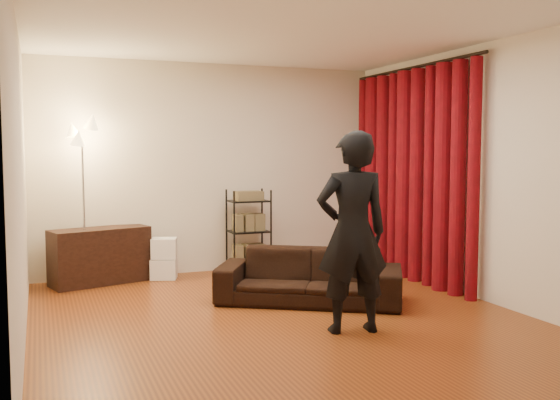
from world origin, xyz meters
name	(u,v)px	position (x,y,z in m)	size (l,w,h in m)	color
floor	(282,318)	(0.00, 0.00, 0.00)	(5.00, 5.00, 0.00)	brown
ceiling	(282,28)	(0.00, 0.00, 2.70)	(5.00, 5.00, 0.00)	white
wall_back	(212,168)	(0.00, 2.50, 1.35)	(5.00, 5.00, 0.00)	beige
wall_front	(445,194)	(0.00, -2.50, 1.35)	(5.00, 5.00, 0.00)	beige
wall_left	(20,180)	(-2.25, 0.00, 1.35)	(5.00, 5.00, 0.00)	beige
wall_right	(479,173)	(2.25, 0.00, 1.35)	(5.00, 5.00, 0.00)	beige
curtain_rod	(413,68)	(2.15, 1.12, 2.58)	(0.04, 0.04, 2.65)	black
curtain	(410,176)	(2.13, 1.12, 1.28)	(0.22, 2.65, 2.55)	maroon
sofa	(309,277)	(0.49, 0.46, 0.28)	(1.89, 0.74, 0.55)	black
person	(352,232)	(0.42, -0.62, 0.88)	(0.64, 0.42, 1.76)	black
media_cabinet	(100,256)	(-1.45, 2.23, 0.33)	(1.14, 0.43, 0.66)	black
storage_boxes	(164,258)	(-0.70, 2.20, 0.26)	(0.31, 0.25, 0.51)	white
wire_shelf	(249,231)	(0.40, 2.19, 0.54)	(0.49, 0.34, 1.08)	black
floor_lamp	(84,205)	(-1.63, 2.14, 0.96)	(0.35, 0.35, 1.92)	silver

